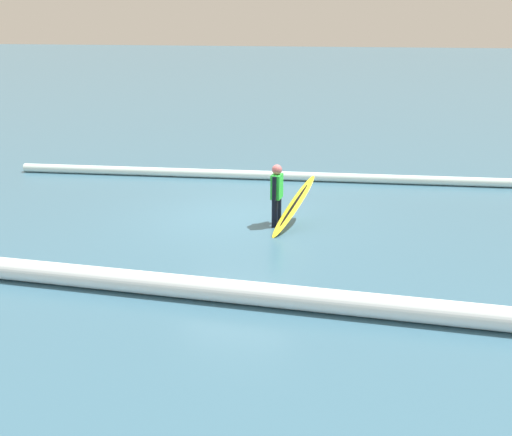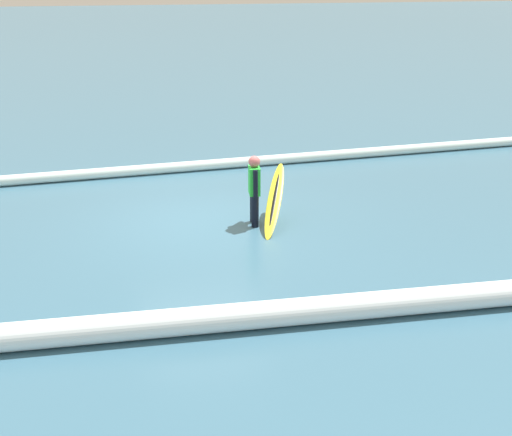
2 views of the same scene
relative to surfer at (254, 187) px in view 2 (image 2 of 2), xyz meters
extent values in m
plane|color=#39647D|center=(0.97, -0.48, -0.76)|extent=(171.28, 171.28, 0.00)
cylinder|color=black|center=(-0.02, -0.14, -0.45)|extent=(0.14, 0.14, 0.61)
cylinder|color=black|center=(0.02, 0.14, -0.45)|extent=(0.14, 0.14, 0.61)
cube|color=#2DD83F|center=(0.00, 0.00, 0.12)|extent=(0.24, 0.36, 0.54)
sphere|color=#C76767|center=(0.00, 0.00, 0.50)|extent=(0.22, 0.22, 0.22)
cylinder|color=black|center=(-0.03, -0.21, 0.12)|extent=(0.09, 0.21, 0.53)
cylinder|color=black|center=(0.03, 0.21, 0.12)|extent=(0.09, 0.11, 0.53)
ellipsoid|color=yellow|center=(-0.39, 0.05, -0.28)|extent=(0.93, 1.73, 1.00)
ellipsoid|color=black|center=(-0.39, 0.05, -0.27)|extent=(0.64, 1.35, 0.81)
cylinder|color=white|center=(-0.65, -3.94, -0.63)|extent=(17.46, 1.18, 0.25)
cylinder|color=white|center=(0.81, 3.88, -0.57)|extent=(14.73, 1.08, 0.38)
camera|label=1|loc=(-1.85, 12.56, 3.60)|focal=42.63mm
camera|label=2|loc=(2.67, 11.74, 3.87)|focal=46.74mm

